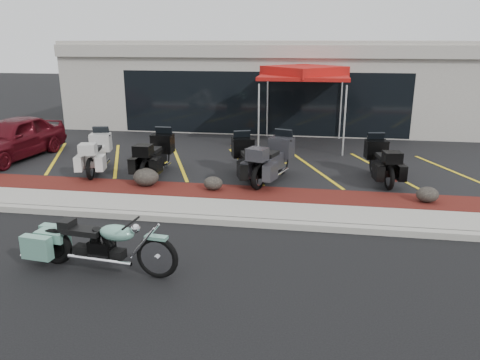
% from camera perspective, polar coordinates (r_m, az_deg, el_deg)
% --- Properties ---
extents(ground, '(90.00, 90.00, 0.00)m').
position_cam_1_polar(ground, '(10.07, -4.28, -7.21)').
color(ground, black).
rests_on(ground, ground).
extents(curb, '(24.00, 0.25, 0.15)m').
position_cam_1_polar(curb, '(10.85, -3.19, -4.94)').
color(curb, gray).
rests_on(curb, ground).
extents(sidewalk, '(24.00, 1.20, 0.15)m').
position_cam_1_polar(sidewalk, '(11.48, -2.45, -3.66)').
color(sidewalk, gray).
rests_on(sidewalk, ground).
extents(mulch_bed, '(24.00, 1.20, 0.16)m').
position_cam_1_polar(mulch_bed, '(12.59, -1.36, -1.75)').
color(mulch_bed, '#3A0E0D').
rests_on(mulch_bed, ground).
extents(upper_lot, '(26.00, 9.60, 0.15)m').
position_cam_1_polar(upper_lot, '(17.73, 1.82, 3.75)').
color(upper_lot, black).
rests_on(upper_lot, ground).
extents(dealership_building, '(18.00, 8.16, 4.00)m').
position_cam_1_polar(dealership_building, '(23.59, 3.88, 11.75)').
color(dealership_building, gray).
rests_on(dealership_building, ground).
extents(boulder_left, '(0.71, 0.59, 0.50)m').
position_cam_1_polar(boulder_left, '(13.25, -11.37, 0.37)').
color(boulder_left, black).
rests_on(boulder_left, mulch_bed).
extents(boulder_mid, '(0.52, 0.43, 0.37)m').
position_cam_1_polar(boulder_mid, '(12.68, -3.30, -0.39)').
color(boulder_mid, black).
rests_on(boulder_mid, mulch_bed).
extents(boulder_right, '(0.55, 0.46, 0.39)m').
position_cam_1_polar(boulder_right, '(12.61, 21.88, -1.65)').
color(boulder_right, black).
rests_on(boulder_right, mulch_bed).
extents(hero_cruiser, '(3.04, 1.08, 1.05)m').
position_cam_1_polar(hero_cruiser, '(8.42, -10.08, -8.54)').
color(hero_cruiser, '#659D8A').
rests_on(hero_cruiser, ground).
extents(touring_white, '(1.29, 2.33, 1.28)m').
position_cam_1_polar(touring_white, '(15.67, -16.47, 3.99)').
color(touring_white, silver).
rests_on(touring_white, upper_lot).
extents(touring_black_front, '(0.92, 2.31, 1.33)m').
position_cam_1_polar(touring_black_front, '(14.92, -9.22, 3.95)').
color(touring_black_front, black).
rests_on(touring_black_front, upper_lot).
extents(touring_black_mid, '(1.59, 2.41, 1.31)m').
position_cam_1_polar(touring_black_mid, '(14.25, 0.23, 3.50)').
color(touring_black_mid, black).
rests_on(touring_black_mid, upper_lot).
extents(touring_grey, '(1.61, 2.55, 1.39)m').
position_cam_1_polar(touring_grey, '(14.11, 5.26, 3.46)').
color(touring_grey, '#2B2B30').
rests_on(touring_grey, upper_lot).
extents(touring_black_rear, '(1.16, 2.30, 1.28)m').
position_cam_1_polar(touring_black_rear, '(14.67, 16.08, 3.17)').
color(touring_black_rear, black).
rests_on(touring_black_rear, upper_lot).
extents(parked_car, '(2.11, 4.34, 1.43)m').
position_cam_1_polar(parked_car, '(17.67, -26.06, 4.61)').
color(parked_car, '#490A12').
rests_on(parked_car, upper_lot).
extents(traffic_cone, '(0.42, 0.42, 0.41)m').
position_cam_1_polar(traffic_cone, '(18.03, -0.52, 4.89)').
color(traffic_cone, orange).
rests_on(traffic_cone, upper_lot).
extents(popup_canopy, '(4.12, 4.12, 2.97)m').
position_cam_1_polar(popup_canopy, '(17.89, 7.80, 12.73)').
color(popup_canopy, silver).
rests_on(popup_canopy, upper_lot).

